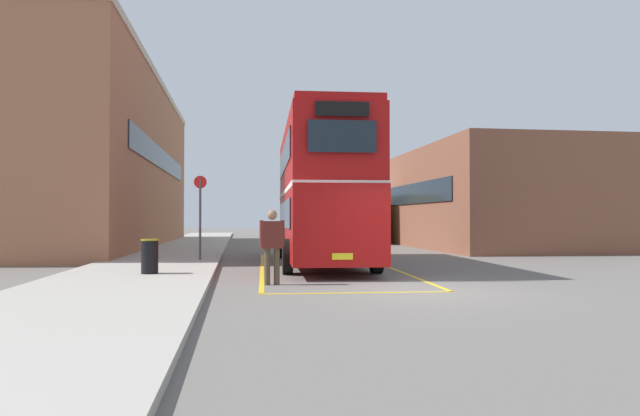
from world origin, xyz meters
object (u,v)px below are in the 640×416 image
double_decker_bus (320,191)px  litter_bin (150,256)px  single_deck_bus (355,217)px  bus_stop_sign (200,209)px  pedestrian_boarding (272,241)px

double_decker_bus → litter_bin: double_decker_bus is taller
double_decker_bus → single_deck_bus: double_decker_bus is taller
single_deck_bus → bus_stop_sign: (-9.01, -17.01, 0.24)m
pedestrian_boarding → single_deck_bus: bearing=73.8°
double_decker_bus → bus_stop_sign: size_ratio=3.75×
double_decker_bus → bus_stop_sign: bearing=167.3°
single_deck_bus → pedestrian_boarding: 24.68m
double_decker_bus → single_deck_bus: (4.92, 17.93, -0.87)m
single_deck_bus → pedestrian_boarding: (-6.90, -23.68, -0.61)m
double_decker_bus → single_deck_bus: size_ratio=1.16×
double_decker_bus → pedestrian_boarding: bearing=-109.0°
pedestrian_boarding → litter_bin: size_ratio=1.98×
single_deck_bus → bus_stop_sign: bus_stop_sign is taller
single_deck_bus → litter_bin: size_ratio=10.56×
double_decker_bus → bus_stop_sign: (-4.09, 0.92, -0.64)m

